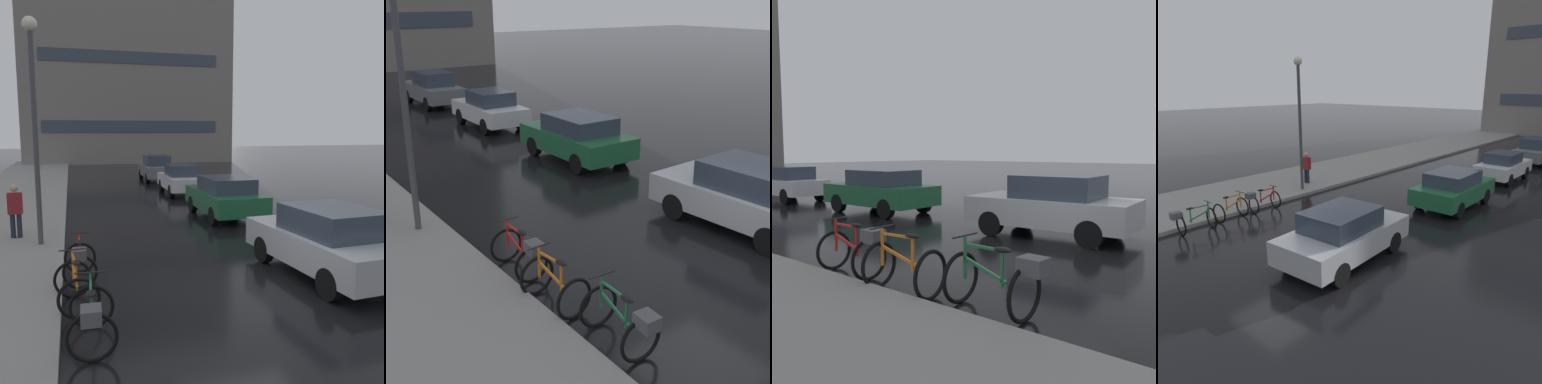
# 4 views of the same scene
# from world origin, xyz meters

# --- Properties ---
(ground_plane) EXTENTS (140.00, 140.00, 0.00)m
(ground_plane) POSITION_xyz_m (0.00, 0.00, 0.00)
(ground_plane) COLOR black
(sidewalk_kerb) EXTENTS (4.80, 60.00, 0.14)m
(sidewalk_kerb) POSITION_xyz_m (-6.00, 10.00, 0.07)
(sidewalk_kerb) COLOR gray
(sidewalk_kerb) RESTS_ON ground
(bicycle_nearest) EXTENTS (0.79, 1.41, 1.00)m
(bicycle_nearest) POSITION_xyz_m (-3.13, -1.17, 0.49)
(bicycle_nearest) COLOR black
(bicycle_nearest) RESTS_ON ground
(bicycle_second) EXTENTS (0.84, 1.16, 1.00)m
(bicycle_second) POSITION_xyz_m (-3.34, 0.43, 0.41)
(bicycle_second) COLOR black
(bicycle_second) RESTS_ON ground
(bicycle_third) EXTENTS (0.74, 1.37, 0.97)m
(bicycle_third) POSITION_xyz_m (-3.23, 1.74, 0.49)
(bicycle_third) COLOR black
(bicycle_third) RESTS_ON ground
(car_silver) EXTENTS (2.20, 4.25, 1.56)m
(car_silver) POSITION_xyz_m (2.12, 0.77, 0.79)
(car_silver) COLOR #B2B5BA
(car_silver) RESTS_ON ground
(car_green) EXTENTS (1.97, 4.08, 1.51)m
(car_green) POSITION_xyz_m (2.15, 7.48, 0.79)
(car_green) COLOR #1E6038
(car_green) RESTS_ON ground
(car_white) EXTENTS (1.80, 3.86, 1.50)m
(car_white) POSITION_xyz_m (2.00, 13.49, 0.75)
(car_white) COLOR silver
(car_white) RESTS_ON ground
(car_grey) EXTENTS (1.82, 4.28, 1.64)m
(car_grey) POSITION_xyz_m (1.90, 19.50, 0.81)
(car_grey) COLOR slate
(car_grey) RESTS_ON ground
(pedestrian) EXTENTS (0.41, 0.25, 1.70)m
(pedestrian) POSITION_xyz_m (-4.94, 5.69, 0.96)
(pedestrian) COLOR #1E2333
(pedestrian) RESTS_ON ground
(streetlamp) EXTENTS (0.38, 0.38, 6.11)m
(streetlamp) POSITION_xyz_m (-4.22, 4.75, 3.89)
(streetlamp) COLOR #424247
(streetlamp) RESTS_ON ground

